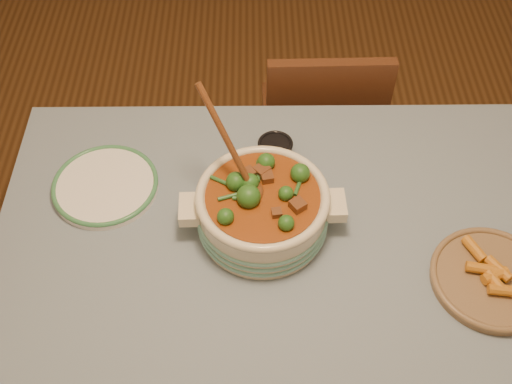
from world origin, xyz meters
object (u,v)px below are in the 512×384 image
white_plate (105,185)px  dining_table (325,277)px  condiment_bowl (275,148)px  fried_plate (492,278)px  stew_casserole (262,207)px  chair_far (320,125)px

white_plate → dining_table: bearing=-21.2°
condiment_bowl → fried_plate: size_ratio=0.36×
dining_table → condiment_bowl: bearing=109.7°
dining_table → stew_casserole: stew_casserole is taller
white_plate → chair_far: 0.87m
condiment_bowl → dining_table: bearing=-70.3°
white_plate → fried_plate: (0.96, -0.30, 0.01)m
dining_table → condiment_bowl: condiment_bowl is taller
dining_table → chair_far: bearing=85.7°
dining_table → stew_casserole: size_ratio=4.10×
white_plate → fried_plate: size_ratio=1.03×
dining_table → stew_casserole: (-0.16, 0.09, 0.17)m
stew_casserole → chair_far: 0.77m
fried_plate → dining_table: bearing=169.1°
dining_table → chair_far: (0.06, 0.74, -0.19)m
stew_casserole → fried_plate: (0.54, -0.17, -0.06)m
fried_plate → stew_casserole: bearing=162.8°
fried_plate → chair_far: size_ratio=0.36×
stew_casserole → chair_far: bearing=71.4°
dining_table → fried_plate: fried_plate is taller
condiment_bowl → chair_far: 0.53m
dining_table → fried_plate: size_ratio=5.49×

